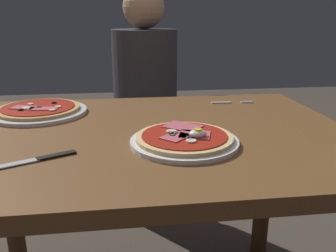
# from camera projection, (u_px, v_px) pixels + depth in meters

# --- Properties ---
(dining_table) EXTENTS (1.17, 0.84, 0.73)m
(dining_table) POSITION_uv_depth(u_px,v_px,m) (148.00, 167.00, 1.04)
(dining_table) COLOR brown
(dining_table) RESTS_ON ground
(pizza_foreground) EXTENTS (0.28, 0.28, 0.05)m
(pizza_foreground) POSITION_uv_depth(u_px,v_px,m) (185.00, 139.00, 0.89)
(pizza_foreground) COLOR white
(pizza_foreground) RESTS_ON dining_table
(pizza_across_left) EXTENTS (0.31, 0.31, 0.03)m
(pizza_across_left) POSITION_uv_depth(u_px,v_px,m) (39.00, 110.00, 1.17)
(pizza_across_left) COLOR white
(pizza_across_left) RESTS_ON dining_table
(fork) EXTENTS (0.16, 0.02, 0.00)m
(fork) POSITION_uv_depth(u_px,v_px,m) (229.00, 102.00, 1.31)
(fork) COLOR silver
(fork) RESTS_ON dining_table
(knife) EXTENTS (0.18, 0.10, 0.01)m
(knife) POSITION_uv_depth(u_px,v_px,m) (39.00, 159.00, 0.79)
(knife) COLOR silver
(knife) RESTS_ON dining_table
(diner_person) EXTENTS (0.32, 0.32, 1.18)m
(diner_person) POSITION_uv_depth(u_px,v_px,m) (146.00, 113.00, 1.82)
(diner_person) COLOR black
(diner_person) RESTS_ON ground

